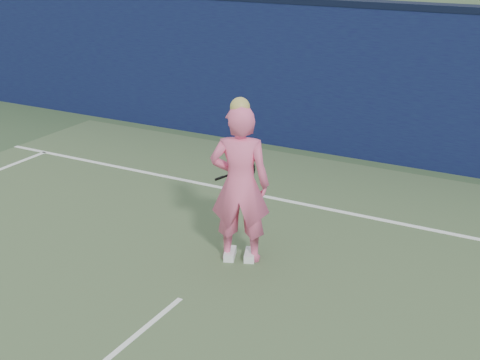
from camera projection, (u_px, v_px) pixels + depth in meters
The scene contains 5 objects.
ground at pixel (122, 349), 6.24m from camera, with size 80.00×80.00×0.00m, color #314A2D.
backstop_wall at pixel (359, 84), 11.14m from camera, with size 24.00×0.40×2.50m, color #0C0E38.
wall_cap at pixel (365, 4), 10.68m from camera, with size 24.00×0.42×0.10m, color black.
player at pixel (240, 184), 7.61m from camera, with size 0.80×0.67×1.96m.
racket at pixel (243, 171), 8.07m from camera, with size 0.40×0.38×0.28m.
Camera 1 is at (3.50, -4.11, 3.68)m, focal length 50.00 mm.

